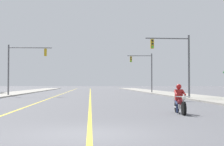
# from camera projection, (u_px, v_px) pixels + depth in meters

# --- Properties ---
(ground_plane) EXTENTS (400.00, 400.00, 0.00)m
(ground_plane) POSITION_uv_depth(u_px,v_px,m) (88.00, 134.00, 10.06)
(ground_plane) COLOR #5B5B60
(lane_stripe_center) EXTENTS (0.16, 100.00, 0.01)m
(lane_stripe_center) POSITION_uv_depth(u_px,v_px,m) (90.00, 93.00, 54.95)
(lane_stripe_center) COLOR yellow
(lane_stripe_center) RESTS_ON ground
(lane_stripe_left) EXTENTS (0.16, 100.00, 0.01)m
(lane_stripe_left) POSITION_uv_depth(u_px,v_px,m) (65.00, 93.00, 54.69)
(lane_stripe_left) COLOR yellow
(lane_stripe_left) RESTS_ON ground
(sidewalk_kerb_right) EXTENTS (4.40, 110.00, 0.14)m
(sidewalk_kerb_right) POSITION_uv_depth(u_px,v_px,m) (166.00, 93.00, 50.67)
(sidewalk_kerb_right) COLOR #9E998E
(sidewalk_kerb_right) RESTS_ON ground
(sidewalk_kerb_left) EXTENTS (4.40, 110.00, 0.14)m
(sidewalk_kerb_left) POSITION_uv_depth(u_px,v_px,m) (12.00, 93.00, 49.26)
(sidewalk_kerb_left) COLOR #9E998E
(sidewalk_kerb_left) RESTS_ON ground
(motorcycle_with_rider) EXTENTS (0.70, 2.19, 1.46)m
(motorcycle_with_rider) POSITION_uv_depth(u_px,v_px,m) (180.00, 102.00, 16.80)
(motorcycle_with_rider) COLOR black
(motorcycle_with_rider) RESTS_ON ground
(traffic_signal_near_right) EXTENTS (4.35, 0.49, 6.20)m
(traffic_signal_near_right) POSITION_uv_depth(u_px,v_px,m) (177.00, 57.00, 33.05)
(traffic_signal_near_right) COLOR #56565B
(traffic_signal_near_right) RESTS_ON ground
(traffic_signal_near_left) EXTENTS (5.29, 0.37, 6.20)m
(traffic_signal_near_left) POSITION_uv_depth(u_px,v_px,m) (21.00, 62.00, 41.44)
(traffic_signal_near_left) COLOR #56565B
(traffic_signal_near_left) RESTS_ON ground
(traffic_signal_mid_right) EXTENTS (3.92, 0.40, 6.20)m
(traffic_signal_mid_right) POSITION_uv_depth(u_px,v_px,m) (145.00, 67.00, 53.46)
(traffic_signal_mid_right) COLOR #56565B
(traffic_signal_mid_right) RESTS_ON ground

